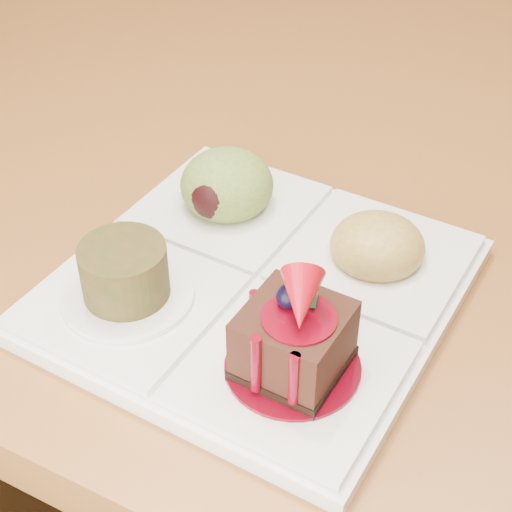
% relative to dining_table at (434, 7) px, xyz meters
% --- Properties ---
extents(ground, '(6.00, 6.00, 0.00)m').
position_rel_dining_table_xyz_m(ground, '(0.00, 0.00, -0.68)').
color(ground, '#533617').
extents(dining_table, '(1.00, 1.80, 0.75)m').
position_rel_dining_table_xyz_m(dining_table, '(0.00, 0.00, 0.00)').
color(dining_table, '#975527').
rests_on(dining_table, ground).
extents(sampler_plate, '(0.27, 0.27, 0.10)m').
position_rel_dining_table_xyz_m(sampler_plate, '(0.09, -0.72, 0.09)').
color(sampler_plate, white).
rests_on(sampler_plate, dining_table).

